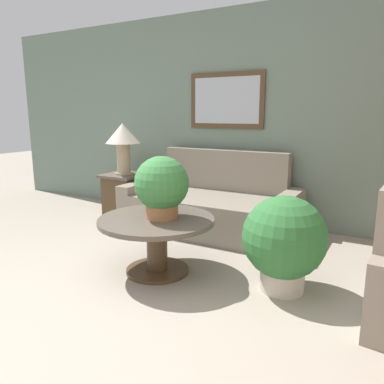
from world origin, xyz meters
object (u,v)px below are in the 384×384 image
(coffee_table, at_px, (157,233))
(potted_plant_on_table, at_px, (162,186))
(couch_main, at_px, (212,206))
(potted_plant_floor, at_px, (284,240))
(table_lamp, at_px, (123,139))
(side_table, at_px, (125,194))

(coffee_table, relative_size, potted_plant_on_table, 1.88)
(couch_main, height_order, potted_plant_floor, couch_main)
(coffee_table, distance_m, table_lamp, 2.05)
(table_lamp, distance_m, potted_plant_on_table, 1.97)
(couch_main, relative_size, table_lamp, 2.98)
(coffee_table, relative_size, side_table, 1.75)
(couch_main, height_order, coffee_table, couch_main)
(side_table, height_order, potted_plant_on_table, potted_plant_on_table)
(side_table, distance_m, potted_plant_floor, 2.72)
(side_table, distance_m, table_lamp, 0.74)
(potted_plant_on_table, xyz_separation_m, potted_plant_floor, (1.00, 0.18, -0.36))
(table_lamp, bearing_deg, coffee_table, -42.57)
(table_lamp, xyz_separation_m, potted_plant_floor, (2.47, -1.11, -0.62))
(table_lamp, distance_m, potted_plant_floor, 2.78)
(table_lamp, bearing_deg, potted_plant_on_table, -41.24)
(couch_main, xyz_separation_m, potted_plant_on_table, (0.18, -1.31, 0.49))
(side_table, xyz_separation_m, potted_plant_on_table, (1.47, -1.29, 0.48))
(couch_main, xyz_separation_m, coffee_table, (0.14, -1.33, 0.07))
(table_lamp, bearing_deg, side_table, 0.00)
(coffee_table, height_order, table_lamp, table_lamp)
(side_table, bearing_deg, potted_plant_on_table, -41.24)
(couch_main, relative_size, potted_plant_floor, 2.62)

